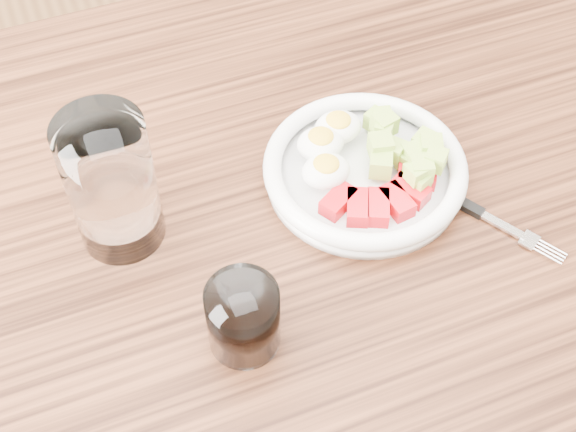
% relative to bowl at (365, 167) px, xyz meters
% --- Properties ---
extents(dining_table, '(1.50, 0.90, 0.77)m').
position_rel_bowl_xyz_m(dining_table, '(-0.09, -0.05, -0.12)').
color(dining_table, brown).
rests_on(dining_table, ground).
extents(bowl, '(0.22, 0.22, 0.05)m').
position_rel_bowl_xyz_m(bowl, '(0.00, 0.00, 0.00)').
color(bowl, white).
rests_on(bowl, dining_table).
extents(fork, '(0.10, 0.16, 0.01)m').
position_rel_bowl_xyz_m(fork, '(0.08, -0.08, -0.02)').
color(fork, black).
rests_on(fork, dining_table).
extents(water_glass, '(0.09, 0.09, 0.15)m').
position_rel_bowl_xyz_m(water_glass, '(-0.26, 0.03, 0.06)').
color(water_glass, white).
rests_on(water_glass, dining_table).
extents(coffee_glass, '(0.07, 0.07, 0.08)m').
position_rel_bowl_xyz_m(coffee_glass, '(-0.19, -0.14, 0.02)').
color(coffee_glass, white).
rests_on(coffee_glass, dining_table).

